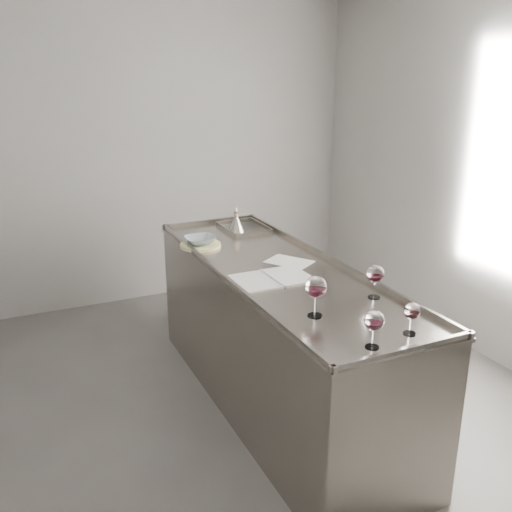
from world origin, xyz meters
name	(u,v)px	position (x,y,z in m)	size (l,w,h in m)	color
room_shell	(219,216)	(0.00, 0.00, 1.40)	(4.54, 5.04, 2.84)	#4E4C49
counter	(278,339)	(0.50, 0.30, 0.47)	(0.77, 2.42, 0.97)	gray
wine_glass_left	(316,288)	(0.35, -0.39, 1.09)	(0.11, 0.11, 0.21)	white
wine_glass_middle	(374,321)	(0.41, -0.78, 1.07)	(0.09, 0.09, 0.18)	white
wine_glass_right	(375,275)	(0.76, -0.31, 1.07)	(0.09, 0.09, 0.18)	white
wine_glass_small	(412,312)	(0.64, -0.74, 1.05)	(0.08, 0.08, 0.15)	white
notebook	(272,279)	(0.38, 0.16, 0.95)	(0.44, 0.31, 0.02)	white
loose_paper_top	(289,262)	(0.62, 0.40, 0.94)	(0.19, 0.28, 0.00)	silver
trivet	(200,245)	(0.22, 0.94, 0.95)	(0.28, 0.28, 0.02)	beige
ceramic_bowl	(200,240)	(0.23, 0.94, 0.99)	(0.21, 0.21, 0.05)	#86959C
wine_funnel	(236,224)	(0.59, 1.17, 1.00)	(0.13, 0.13, 0.20)	gray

